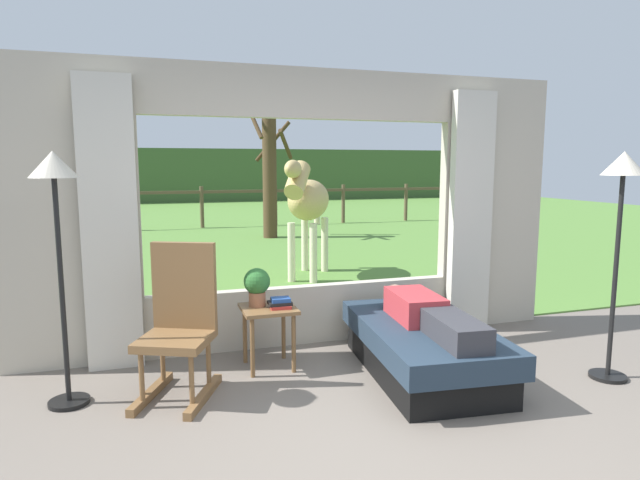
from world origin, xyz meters
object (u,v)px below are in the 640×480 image
reclining_person (427,313)px  pasture_tree (270,173)px  recliner_sofa (423,348)px  floor_lamp_left (56,202)px  potted_plant (257,285)px  floor_lamp_right (621,197)px  rocking_chair (180,322)px  side_table (268,318)px  horse (307,201)px  book_stack (280,303)px

reclining_person → pasture_tree: pasture_tree is taller
recliner_sofa → floor_lamp_left: (-2.66, 0.28, 1.22)m
potted_plant → floor_lamp_left: (-1.43, -0.31, 0.73)m
reclining_person → floor_lamp_right: size_ratio=0.80×
rocking_chair → floor_lamp_left: 1.19m
reclining_person → side_table: 1.29m
floor_lamp_right → horse: floor_lamp_right is taller
book_stack → floor_lamp_right: size_ratio=0.11×
recliner_sofa → potted_plant: (-1.23, 0.59, 0.48)m
recliner_sofa → floor_lamp_left: bearing=179.9°
rocking_chair → horse: 4.20m
potted_plant → book_stack: 0.25m
potted_plant → book_stack: (0.17, -0.12, -0.14)m
horse → side_table: bearing=97.6°
recliner_sofa → horse: size_ratio=1.03×
potted_plant → floor_lamp_right: size_ratio=0.18×
potted_plant → pasture_tree: size_ratio=0.10×
reclining_person → rocking_chair: bearing=177.5°
pasture_tree → book_stack: bearing=-102.1°
reclining_person → floor_lamp_left: size_ratio=0.81×
floor_lamp_left → book_stack: bearing=6.9°
reclining_person → floor_lamp_right: (1.37, -0.48, 0.92)m
recliner_sofa → rocking_chair: bearing=179.0°
recliner_sofa → side_table: size_ratio=3.43×
recliner_sofa → book_stack: book_stack is taller
recliner_sofa → book_stack: bearing=162.0°
rocking_chair → side_table: bearing=47.4°
reclining_person → recliner_sofa: bearing=95.8°
potted_plant → horse: size_ratio=0.18×
side_table → pasture_tree: 8.09m
book_stack → floor_lamp_left: floor_lamp_left is taller
potted_plant → reclining_person: bearing=-27.4°
potted_plant → pasture_tree: pasture_tree is taller
potted_plant → pasture_tree: bearing=76.6°
rocking_chair → floor_lamp_right: 3.46m
potted_plant → floor_lamp_left: bearing=-167.7°
reclining_person → side_table: bearing=159.2°
floor_lamp_left → recliner_sofa: bearing=-6.0°
side_table → floor_lamp_left: 1.83m
floor_lamp_left → floor_lamp_right: floor_lamp_right is taller
pasture_tree → horse: bearing=-95.7°
rocking_chair → potted_plant: 0.76m
recliner_sofa → reclining_person: bearing=-84.2°
horse → potted_plant: bearing=96.1°
potted_plant → rocking_chair: bearing=-150.7°
floor_lamp_right → side_table: bearing=157.2°
recliner_sofa → book_stack: 1.21m
recliner_sofa → horse: (0.17, 3.83, 0.94)m
book_stack → floor_lamp_left: (-1.60, -0.19, 0.88)m
floor_lamp_left → floor_lamp_right: 4.11m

